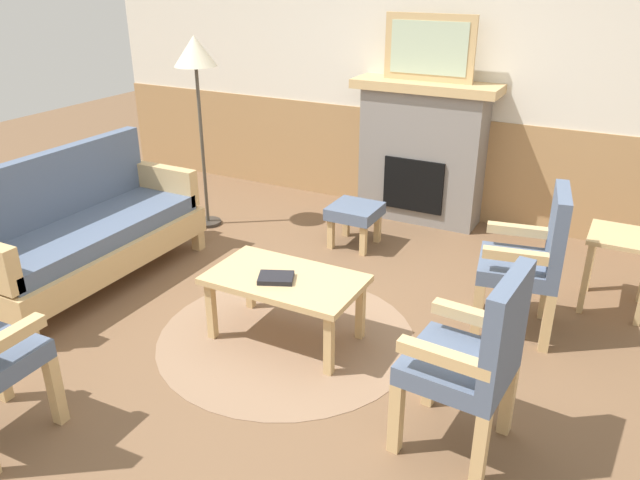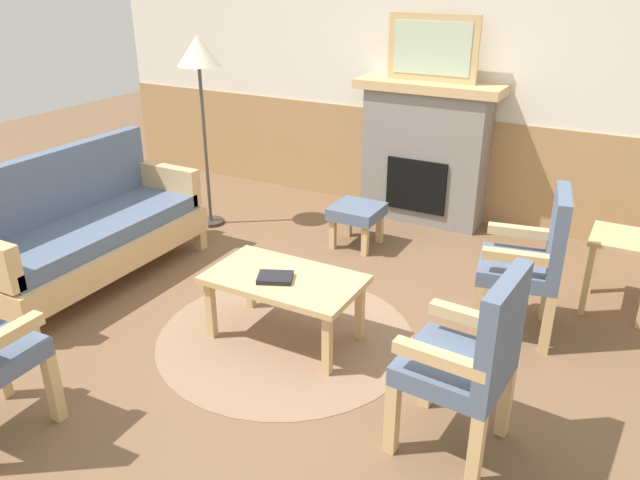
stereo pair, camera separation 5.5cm
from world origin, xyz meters
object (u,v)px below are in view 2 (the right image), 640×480
Objects in this scene: footstool at (357,214)px; side_table at (624,253)px; book_on_table at (275,278)px; couch at (88,231)px; floor_lamp_by_couch at (199,63)px; framed_picture at (432,48)px; armchair_near_fireplace at (532,257)px; coffee_table at (285,284)px; armchair_by_window_left at (470,357)px; fireplace at (425,152)px.

side_table is (2.04, -0.12, 0.15)m from footstool.
book_on_table is 0.39× the size of side_table.
couch is 1.07× the size of floor_lamp_by_couch.
side_table is at bearing 1.40° from floor_lamp_by_couch.
footstool is at bearing 8.27° from floor_lamp_by_couch.
framed_picture is 2.27m from armchair_near_fireplace.
footstool is 1.84m from floor_lamp_by_couch.
footstool is 0.24× the size of floor_lamp_by_couch.
framed_picture reaches higher than coffee_table.
floor_lamp_by_couch is at bearing 139.19° from book_on_table.
armchair_by_window_left is (-0.03, -1.24, 0.00)m from armchair_near_fireplace.
book_on_table is 2.34m from floor_lamp_by_couch.
armchair_by_window_left reaches higher than coffee_table.
side_table is at bearing -28.76° from framed_picture.
coffee_table is at bearing -81.59° from footstool.
fireplace is at bearing 151.24° from side_table.
floor_lamp_by_couch is at bearing -147.74° from fireplace.
couch reaches higher than coffee_table.
couch is at bearing -179.74° from coffee_table.
floor_lamp_by_couch reaches higher than footstool.
book_on_table reaches higher than footstool.
armchair_near_fireplace reaches higher than footstool.
couch and armchair_near_fireplace have the same top height.
framed_picture reaches higher than fireplace.
footstool is 0.73× the size of side_table.
framed_picture is 3.77× the size of book_on_table.
framed_picture reaches higher than armchair_near_fireplace.
armchair_by_window_left is at bearing -8.15° from couch.
footstool is (-0.20, 1.59, -0.17)m from book_on_table.
side_table is at bearing 37.70° from coffee_table.
book_on_table is 0.13× the size of floor_lamp_by_couch.
side_table is 0.33× the size of floor_lamp_by_couch.
side_table is (1.84, 1.47, -0.02)m from book_on_table.
fireplace is at bearing 72.38° from footstool.
fireplace is 1.33× the size of armchair_near_fireplace.
side_table is (1.77, -0.97, -1.13)m from framed_picture.
armchair_near_fireplace is at bearing -25.02° from footstool.
couch is 3.80m from side_table.
fireplace is 2.36× the size of side_table.
fireplace is 2.03m from armchair_near_fireplace.
book_on_table is 1.37m from armchair_by_window_left.
side_table reaches higher than footstool.
footstool is 0.41× the size of armchair_by_window_left.
framed_picture reaches higher than floor_lamp_by_couch.
armchair_by_window_left is at bearing -31.05° from floor_lamp_by_couch.
couch is 1.70m from floor_lamp_by_couch.
coffee_table is (-0.05, -2.38, -0.27)m from fireplace.
armchair_near_fireplace reaches higher than side_table.
side_table is (0.50, 0.60, -0.10)m from armchair_near_fireplace.
footstool is 2.05m from side_table.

